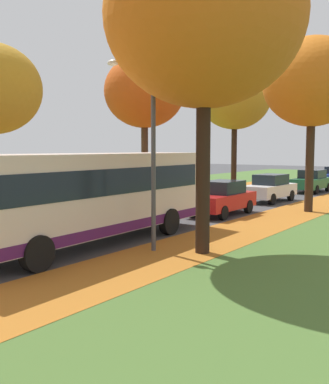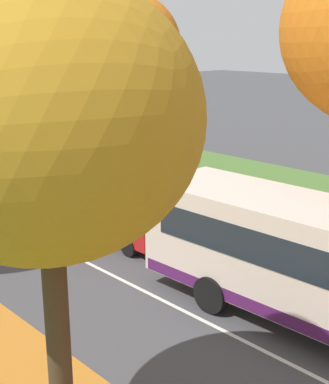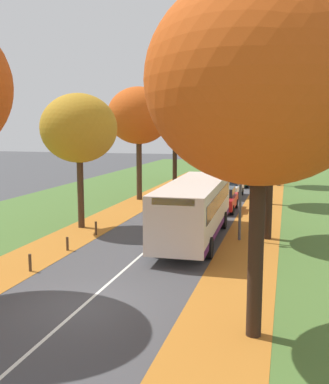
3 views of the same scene
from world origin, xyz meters
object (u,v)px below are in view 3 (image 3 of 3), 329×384
(tree_right_near, at_px, (272,103))
(car_red_lead, at_px, (223,199))
(bus, at_px, (195,207))
(car_blue_fourth_in_line, at_px, (245,171))
(car_white_following, at_px, (230,187))
(tree_right_far, at_px, (281,124))
(tree_left_far, at_px, (175,111))
(bollard_second, at_px, (30,263))
(streetlamp_right, at_px, (234,167))
(tree_left_near, at_px, (79,129))
(bollard_fourth, at_px, (96,228))
(car_green_third_in_line, at_px, (241,178))
(bollard_third, at_px, (67,244))
(tree_right_nearest, at_px, (261,81))
(tree_left_mid, at_px, (139,116))
(tree_right_mid, at_px, (272,119))

(tree_right_near, bearing_deg, car_red_lead, 114.51)
(bus, height_order, car_blue_fourth_in_line, bus)
(car_white_following, bearing_deg, tree_right_far, 66.17)
(tree_left_far, distance_m, bollard_second, 31.32)
(streetlamp_right, bearing_deg, bus, -166.18)
(tree_left_near, relative_size, bollard_fourth, 10.39)
(bollard_fourth, bearing_deg, car_green_third_in_line, 76.39)
(tree_left_near, relative_size, car_blue_fourth_in_line, 1.78)
(tree_left_near, distance_m, bollard_third, 7.23)
(bollard_third, relative_size, streetlamp_right, 0.11)
(car_white_following, bearing_deg, car_red_lead, -87.49)
(tree_right_nearest, distance_m, bollard_fourth, 14.73)
(bollard_second, xyz_separation_m, car_blue_fourth_in_line, (5.26, 35.82, 0.45))
(tree_right_near, bearing_deg, tree_left_near, -179.40)
(tree_left_mid, distance_m, bus, 14.18)
(tree_left_near, height_order, tree_left_far, tree_left_far)
(tree_left_near, relative_size, tree_right_near, 0.80)
(tree_left_near, bearing_deg, streetlamp_right, -3.49)
(tree_left_near, relative_size, car_green_third_in_line, 1.80)
(bus, relative_size, car_green_third_in_line, 2.48)
(bollard_third, relative_size, bollard_fourth, 0.89)
(bollard_second, distance_m, bollard_fourth, 6.34)
(bollard_second, xyz_separation_m, bus, (5.33, 6.82, 1.34))
(tree_left_far, height_order, car_blue_fourth_in_line, tree_left_far)
(tree_right_nearest, xyz_separation_m, bollard_second, (-9.05, 3.31, -6.55))
(car_white_following, height_order, car_blue_fourth_in_line, same)
(tree_left_near, height_order, bollard_fourth, tree_left_near)
(tree_left_mid, distance_m, streetlamp_right, 14.30)
(tree_right_far, bearing_deg, car_white_following, -113.83)
(tree_right_mid, distance_m, bollard_third, 18.71)
(bus, bearing_deg, car_white_following, 89.93)
(tree_right_near, relative_size, bollard_third, 14.64)
(tree_right_mid, xyz_separation_m, bollard_third, (-8.60, -15.49, -6.01))
(tree_right_nearest, height_order, car_blue_fourth_in_line, tree_right_nearest)
(tree_left_mid, relative_size, car_green_third_in_line, 2.09)
(bollard_fourth, xyz_separation_m, bus, (5.28, 0.48, 1.34))
(tree_left_mid, bearing_deg, streetlamp_right, -51.53)
(tree_left_far, bearing_deg, tree_right_near, -64.93)
(tree_left_far, distance_m, car_green_third_in_line, 9.84)
(streetlamp_right, bearing_deg, bollard_third, -150.35)
(bus, bearing_deg, bollard_fourth, -174.84)
(car_white_following, distance_m, car_green_third_in_line, 7.23)
(bollard_fourth, bearing_deg, tree_right_near, 10.15)
(bollard_third, bearing_deg, tree_left_mid, 95.62)
(car_green_third_in_line, bearing_deg, bollard_second, -100.78)
(bus, relative_size, car_white_following, 2.45)
(tree_left_mid, xyz_separation_m, bus, (6.81, -11.44, -4.88))
(tree_left_far, bearing_deg, car_red_lead, -64.67)
(streetlamp_right, bearing_deg, tree_right_nearest, -80.29)
(tree_left_mid, relative_size, bollard_third, 13.53)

